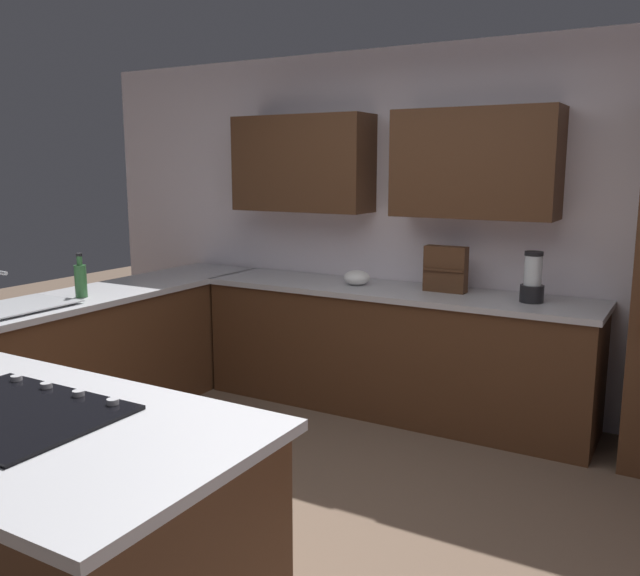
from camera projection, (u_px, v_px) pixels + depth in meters
ground_plane at (270, 519)px, 3.38m from camera, size 14.00×14.00×0.00m
wall_back at (417, 212)px, 4.89m from camera, size 6.00×0.44×2.60m
lower_cabinets_back at (392, 353)px, 4.81m from camera, size 2.80×0.60×0.86m
countertop_back at (394, 292)px, 4.73m from camera, size 2.84×0.64×0.04m
lower_cabinets_side at (97, 359)px, 4.66m from camera, size 0.60×2.90×0.86m
countertop_side at (93, 296)px, 4.58m from camera, size 0.64×2.94×0.04m
island_base at (19, 537)px, 2.43m from camera, size 1.79×0.89×0.86m
island_top at (9, 420)px, 2.35m from camera, size 1.87×0.97×0.04m
sink_unit at (11, 307)px, 4.05m from camera, size 0.46×0.70×0.23m
cooktop at (10, 412)px, 2.35m from camera, size 0.76×0.56×0.03m
blender at (532, 280)px, 4.25m from camera, size 0.15×0.15×0.33m
mixing_bowl at (357, 278)px, 4.88m from camera, size 0.19×0.19×0.11m
spice_rack at (446, 269)px, 4.59m from camera, size 0.29×0.11×0.32m
dish_soap_bottle at (81, 280)px, 4.41m from camera, size 0.08×0.08×0.29m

